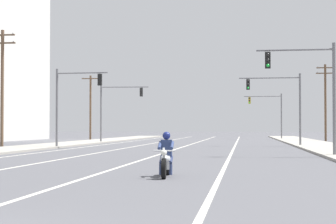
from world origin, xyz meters
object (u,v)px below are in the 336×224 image
traffic_signal_mid_left (115,104)px  utility_pole_left_near (2,84)px  traffic_signal_near_left (71,96)px  traffic_signal_far_right (270,109)px  traffic_signal_mid_right (282,98)px  motorcycle_with_rider (166,159)px  utility_pole_right_far (325,100)px  traffic_signal_near_right (312,82)px  utility_pole_left_far (90,106)px

traffic_signal_mid_left → utility_pole_left_near: (-5.72, -15.49, 0.95)m
traffic_signal_near_left → traffic_signal_far_right: 39.91m
traffic_signal_mid_left → traffic_signal_far_right: 26.50m
traffic_signal_mid_left → traffic_signal_mid_right: bearing=-29.5°
traffic_signal_near_left → traffic_signal_mid_left: (-0.08, 15.82, 0.06)m
motorcycle_with_rider → utility_pole_right_far: 53.44m
traffic_signal_far_right → utility_pole_right_far: size_ratio=0.68×
traffic_signal_mid_left → motorcycle_with_rider: bearing=-75.1°
traffic_signal_near_right → traffic_signal_far_right: bearing=90.1°
motorcycle_with_rider → utility_pole_left_far: 58.79m
motorcycle_with_rider → utility_pole_left_near: bearing=123.0°
utility_pole_left_near → utility_pole_left_far: 30.36m
traffic_signal_far_right → utility_pole_left_far: (-23.63, -5.46, 0.34)m
traffic_signal_near_right → traffic_signal_near_left: (-17.03, 11.66, -0.00)m
traffic_signal_mid_right → traffic_signal_near_right: bearing=-88.6°
utility_pole_left_near → traffic_signal_mid_left: bearing=69.7°
utility_pole_left_near → utility_pole_right_far: bearing=42.4°
traffic_signal_mid_right → utility_pole_left_near: (-22.39, -6.06, 0.95)m
traffic_signal_near_left → utility_pole_right_far: (22.94, 26.57, 0.84)m
utility_pole_left_near → utility_pole_right_far: (28.73, 26.23, -0.17)m
traffic_signal_near_right → utility_pole_left_far: (-23.71, 42.34, 0.40)m
traffic_signal_far_right → utility_pole_left_far: utility_pole_left_far is taller
traffic_signal_mid_right → traffic_signal_far_right: size_ratio=1.00×
traffic_signal_near_right → utility_pole_left_near: size_ratio=0.66×
motorcycle_with_rider → traffic_signal_mid_right: size_ratio=0.35×
traffic_signal_mid_right → traffic_signal_far_right: same height
utility_pole_left_near → traffic_signal_near_right: bearing=-27.7°
utility_pole_left_far → traffic_signal_far_right: bearing=13.0°
motorcycle_with_rider → utility_pole_left_near: size_ratio=0.23×
utility_pole_left_far → motorcycle_with_rider: bearing=-72.6°
traffic_signal_mid_right → motorcycle_with_rider: bearing=-100.3°
traffic_signal_mid_left → utility_pole_right_far: utility_pole_right_far is taller
utility_pole_right_far → traffic_signal_far_right: bearing=122.0°
traffic_signal_near_left → traffic_signal_mid_right: bearing=21.1°
traffic_signal_mid_left → traffic_signal_far_right: (17.02, 20.31, 0.00)m
traffic_signal_mid_right → traffic_signal_mid_left: 19.15m
traffic_signal_mid_right → utility_pole_left_far: (-23.28, 24.28, 0.34)m
traffic_signal_near_left → utility_pole_left_far: utility_pole_left_far is taller
utility_pole_left_far → traffic_signal_mid_left: bearing=-66.0°
utility_pole_right_far → motorcycle_with_rider: bearing=-103.1°
traffic_signal_near_left → traffic_signal_mid_left: bearing=90.3°
traffic_signal_near_left → traffic_signal_mid_right: size_ratio=1.00×
traffic_signal_mid_right → utility_pole_right_far: size_ratio=0.68×
traffic_signal_near_right → utility_pole_left_far: utility_pole_left_far is taller
traffic_signal_mid_left → traffic_signal_far_right: bearing=50.0°
motorcycle_with_rider → traffic_signal_near_left: traffic_signal_near_left is taller
traffic_signal_mid_right → traffic_signal_mid_left: size_ratio=1.00×
traffic_signal_mid_right → utility_pole_right_far: (6.34, 20.17, 0.77)m
traffic_signal_near_right → traffic_signal_far_right: (-0.08, 47.80, 0.05)m
traffic_signal_near_right → traffic_signal_mid_right: 18.06m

